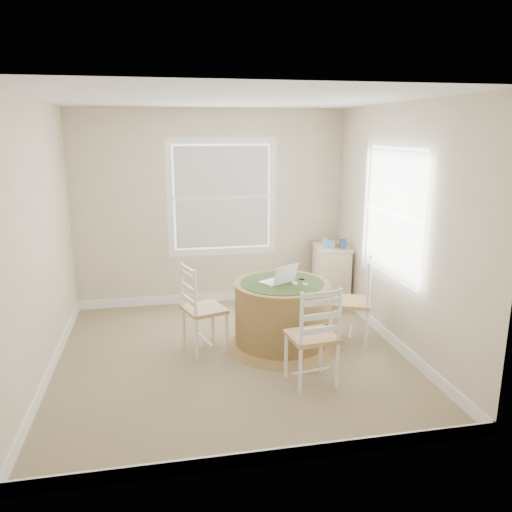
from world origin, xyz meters
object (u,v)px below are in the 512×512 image
object	(u,v)px
chair_left	(204,309)
corner_chest	(331,275)
chair_near	(312,336)
round_table	(282,312)
chair_right	(352,302)
laptop	(279,280)

from	to	relation	value
chair_left	corner_chest	distance (m)	2.19
chair_near	corner_chest	distance (m)	2.31
round_table	chair_left	distance (m)	0.84
chair_near	chair_right	bearing A→B (deg)	-138.21
laptop	corner_chest	size ratio (longest dim) A/B	0.52
chair_left	chair_right	world-z (taller)	same
chair_near	chair_right	world-z (taller)	same
chair_right	laptop	distance (m)	0.88
chair_right	laptop	size ratio (longest dim) A/B	2.27
corner_chest	laptop	bearing A→B (deg)	-122.05
laptop	chair_left	bearing A→B (deg)	-34.33
round_table	chair_left	size ratio (longest dim) A/B	1.28
chair_near	laptop	distance (m)	0.91
chair_left	round_table	bearing A→B (deg)	-112.55
chair_near	chair_right	distance (m)	1.10
round_table	chair_right	size ratio (longest dim) A/B	1.28
chair_left	laptop	bearing A→B (deg)	-112.12
chair_near	round_table	bearing A→B (deg)	-92.14
round_table	chair_left	bearing A→B (deg)	179.24
chair_left	chair_near	xyz separation A→B (m)	(0.91, -0.92, 0.00)
laptop	corner_chest	world-z (taller)	laptop
round_table	chair_near	xyz separation A→B (m)	(0.07, -0.85, 0.07)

